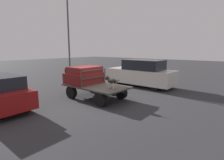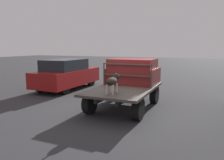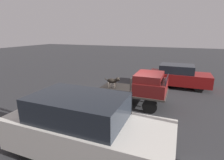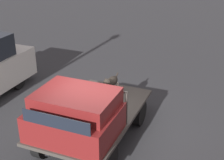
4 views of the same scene
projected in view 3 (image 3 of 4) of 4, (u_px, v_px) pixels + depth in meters
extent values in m
plane|color=#2D2D30|center=(132.00, 103.00, 9.66)|extent=(80.00, 80.00, 0.00)
cylinder|color=black|center=(155.00, 95.00, 9.93)|extent=(0.71, 0.24, 0.71)
cylinder|color=black|center=(150.00, 106.00, 8.40)|extent=(0.71, 0.24, 0.71)
cylinder|color=black|center=(118.00, 90.00, 10.73)|extent=(0.71, 0.24, 0.71)
cylinder|color=black|center=(107.00, 100.00, 9.21)|extent=(0.71, 0.24, 0.71)
cube|color=black|center=(134.00, 91.00, 9.82)|extent=(3.36, 0.10, 0.18)
cube|color=black|center=(130.00, 95.00, 9.18)|extent=(3.36, 0.10, 0.18)
cube|color=#3D3833|center=(132.00, 91.00, 9.47)|extent=(3.65, 2.02, 0.08)
cube|color=maroon|center=(151.00, 86.00, 9.02)|extent=(1.54, 1.90, 0.62)
cube|color=maroon|center=(149.00, 77.00, 8.93)|extent=(1.31, 1.75, 0.38)
cube|color=black|center=(167.00, 80.00, 8.63)|extent=(0.02, 1.56, 0.29)
cube|color=#3D3833|center=(139.00, 78.00, 10.12)|extent=(0.04, 0.04, 0.86)
cube|color=#3D3833|center=(130.00, 88.00, 8.45)|extent=(0.04, 0.04, 0.86)
cube|color=#3D3833|center=(136.00, 75.00, 9.18)|extent=(0.04, 1.86, 0.04)
cube|color=#3D3833|center=(135.00, 83.00, 9.28)|extent=(0.04, 1.86, 0.04)
cylinder|color=beige|center=(116.00, 85.00, 9.87)|extent=(0.06, 0.06, 0.30)
cylinder|color=beige|center=(114.00, 86.00, 9.69)|extent=(0.06, 0.06, 0.30)
cylinder|color=beige|center=(110.00, 84.00, 9.99)|extent=(0.06, 0.06, 0.30)
cylinder|color=beige|center=(108.00, 85.00, 9.82)|extent=(0.06, 0.06, 0.30)
ellipsoid|color=black|center=(112.00, 81.00, 9.78)|extent=(0.56, 0.26, 0.26)
sphere|color=beige|center=(115.00, 82.00, 9.74)|extent=(0.12, 0.12, 0.12)
cylinder|color=black|center=(116.00, 80.00, 9.68)|extent=(0.19, 0.14, 0.18)
sphere|color=black|center=(118.00, 79.00, 9.63)|extent=(0.21, 0.21, 0.21)
cone|color=beige|center=(119.00, 80.00, 9.60)|extent=(0.12, 0.12, 0.12)
cone|color=black|center=(118.00, 77.00, 9.66)|extent=(0.06, 0.08, 0.10)
cone|color=black|center=(117.00, 78.00, 9.55)|extent=(0.06, 0.08, 0.10)
cylinder|color=black|center=(107.00, 80.00, 9.89)|extent=(0.24, 0.04, 0.16)
cylinder|color=black|center=(197.00, 82.00, 12.70)|extent=(0.60, 0.20, 0.60)
cylinder|color=black|center=(199.00, 88.00, 11.36)|extent=(0.60, 0.20, 0.60)
cylinder|color=black|center=(161.00, 79.00, 13.61)|extent=(0.60, 0.20, 0.60)
cylinder|color=black|center=(159.00, 84.00, 12.26)|extent=(0.60, 0.20, 0.60)
cube|color=maroon|center=(179.00, 78.00, 12.39)|extent=(4.11, 1.78, 0.78)
cube|color=#1E232B|center=(177.00, 69.00, 12.29)|extent=(2.26, 1.60, 0.57)
cylinder|color=black|center=(143.00, 143.00, 5.67)|extent=(0.60, 0.20, 0.60)
cylinder|color=black|center=(63.00, 125.00, 6.79)|extent=(0.60, 0.20, 0.60)
cylinder|color=black|center=(27.00, 152.00, 5.24)|extent=(0.60, 0.20, 0.60)
cube|color=beige|center=(87.00, 135.00, 5.33)|extent=(5.08, 2.01, 1.01)
cube|color=#1E232B|center=(78.00, 107.00, 5.19)|extent=(2.79, 1.80, 0.73)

